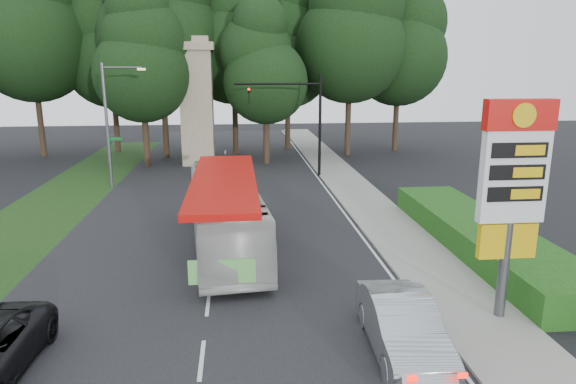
{
  "coord_description": "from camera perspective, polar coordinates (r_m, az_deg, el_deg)",
  "views": [
    {
      "loc": [
        1.08,
        -12.07,
        7.73
      ],
      "look_at": [
        3.36,
        10.48,
        2.2
      ],
      "focal_mm": 32.0,
      "sensor_mm": 36.0,
      "label": 1
    }
  ],
  "objects": [
    {
      "name": "sidewalk_right",
      "position": [
        26.32,
        10.89,
        -3.48
      ],
      "size": [
        3.0,
        80.0,
        0.12
      ],
      "primitive_type": "cube",
      "color": "gray",
      "rests_on": "ground"
    },
    {
      "name": "tree_monument_left",
      "position": [
        41.68,
        -16.06,
        14.51
      ],
      "size": [
        7.28,
        7.28,
        14.3
      ],
      "color": "#2D2116",
      "rests_on": "ground"
    },
    {
      "name": "tree_center_right",
      "position": [
        47.18,
        -6.13,
        17.64
      ],
      "size": [
        9.24,
        9.24,
        18.15
      ],
      "color": "#2D2116",
      "rests_on": "ground"
    },
    {
      "name": "tree_east_near",
      "position": [
        49.35,
        -0.03,
        15.98
      ],
      "size": [
        8.12,
        8.12,
        15.95
      ],
      "color": "#2D2116",
      "rests_on": "ground"
    },
    {
      "name": "ground",
      "position": [
        14.37,
        -9.7,
        -19.04
      ],
      "size": [
        120.0,
        120.0,
        0.0
      ],
      "primitive_type": "plane",
      "color": "black",
      "rests_on": "ground"
    },
    {
      "name": "monument",
      "position": [
        42.26,
        -10.08,
        9.95
      ],
      "size": [
        3.0,
        3.0,
        10.05
      ],
      "color": "gray",
      "rests_on": "ground"
    },
    {
      "name": "gas_station_pylon",
      "position": [
        16.56,
        23.74,
        1.11
      ],
      "size": [
        2.1,
        0.45,
        6.85
      ],
      "color": "#59595E",
      "rests_on": "ground"
    },
    {
      "name": "tree_east_mid",
      "position": [
        46.29,
        6.98,
        18.11
      ],
      "size": [
        9.52,
        9.52,
        18.7
      ],
      "color": "#2D2116",
      "rests_on": "ground"
    },
    {
      "name": "tree_monument_right",
      "position": [
        41.64,
        -2.5,
        14.09
      ],
      "size": [
        6.72,
        6.72,
        13.2
      ],
      "color": "#2D2116",
      "rests_on": "ground"
    },
    {
      "name": "tree_west_mid",
      "position": [
        50.23,
        -26.86,
        16.83
      ],
      "size": [
        9.8,
        9.8,
        19.25
      ],
      "color": "#2D2116",
      "rests_on": "ground"
    },
    {
      "name": "grass_verge_left",
      "position": [
        32.8,
        -24.4,
        -1.15
      ],
      "size": [
        5.0,
        50.0,
        0.02
      ],
      "primitive_type": "cube",
      "color": "#193814",
      "rests_on": "ground"
    },
    {
      "name": "sedan_silver",
      "position": [
        14.88,
        12.62,
        -14.38
      ],
      "size": [
        1.91,
        4.96,
        1.61
      ],
      "primitive_type": "imported",
      "rotation": [
        0.0,
        0.0,
        -0.04
      ],
      "color": "#A9ACB1",
      "rests_on": "ground"
    },
    {
      "name": "traffic_signal_mast",
      "position": [
        36.48,
        1.52,
        8.9
      ],
      "size": [
        6.1,
        0.35,
        7.2
      ],
      "color": "black",
      "rests_on": "ground"
    },
    {
      "name": "streetlight_signs",
      "position": [
        35.17,
        -19.17,
        7.6
      ],
      "size": [
        2.75,
        0.98,
        8.0
      ],
      "color": "#59595E",
      "rests_on": "ground"
    },
    {
      "name": "hedge",
      "position": [
        23.71,
        20.7,
        -4.71
      ],
      "size": [
        3.0,
        14.0,
        1.2
      ],
      "primitive_type": "cube",
      "color": "#184913",
      "rests_on": "ground"
    },
    {
      "name": "road_surface",
      "position": [
        25.3,
        -7.95,
        -4.19
      ],
      "size": [
        14.0,
        80.0,
        0.02
      ],
      "primitive_type": "cube",
      "color": "black",
      "rests_on": "ground"
    },
    {
      "name": "tree_west_near",
      "position": [
        50.35,
        -19.2,
        15.59
      ],
      "size": [
        8.4,
        8.4,
        16.5
      ],
      "color": "#2D2116",
      "rests_on": "ground"
    },
    {
      "name": "tree_center_left",
      "position": [
        45.68,
        -14.15,
        18.72
      ],
      "size": [
        10.08,
        10.08,
        19.8
      ],
      "color": "#2D2116",
      "rests_on": "ground"
    },
    {
      "name": "tree_far_east",
      "position": [
        49.44,
        12.32,
        16.45
      ],
      "size": [
        8.68,
        8.68,
        17.05
      ],
      "color": "#2D2116",
      "rests_on": "ground"
    },
    {
      "name": "transit_bus",
      "position": [
        22.43,
        -7.03,
        -2.34
      ],
      "size": [
        3.7,
        11.45,
        3.13
      ],
      "primitive_type": "imported",
      "rotation": [
        0.0,
        0.0,
        0.1
      ],
      "color": "silver",
      "rests_on": "ground"
    }
  ]
}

